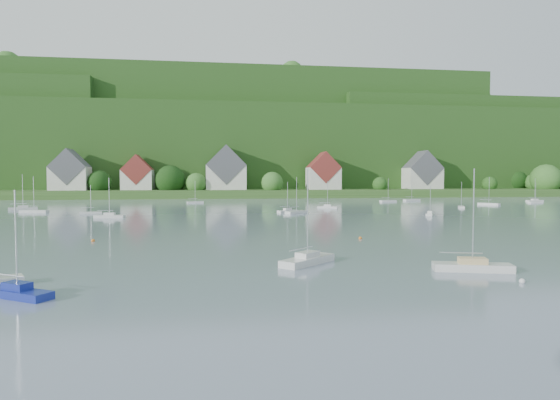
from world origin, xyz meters
TOP-DOWN VIEW (x-y plane):
  - far_shore_strip at (0.00, 200.00)m, footprint 600.00×60.00m
  - forested_ridge at (0.39, 268.57)m, footprint 620.00×181.22m
  - village_building_0 at (-55.00, 187.00)m, footprint 14.00×10.40m
  - village_building_1 at (-30.00, 189.00)m, footprint 12.00×9.36m
  - village_building_2 at (5.00, 188.00)m, footprint 16.00×11.44m
  - village_building_3 at (45.00, 186.00)m, footprint 13.00×10.40m
  - village_building_4 at (90.00, 190.00)m, footprint 15.00×10.40m
  - near_sailboat_1 at (-13.61, 24.26)m, footprint 5.31×4.11m
  - near_sailboat_2 at (21.49, 28.54)m, footprint 6.76×3.56m
  - near_sailboat_3 at (8.10, 33.76)m, footprint 5.97×5.89m
  - mooring_buoy_1 at (22.74, 23.61)m, footprint 0.45×0.45m
  - mooring_buoy_2 at (18.47, 50.67)m, footprint 0.42×0.42m
  - mooring_buoy_3 at (-15.41, 52.86)m, footprint 0.45×0.45m
  - far_sailboat_cluster at (6.96, 118.65)m, footprint 195.36×66.08m

SIDE VIEW (x-z plane):
  - mooring_buoy_1 at x=22.74m, z-range -0.22..0.22m
  - mooring_buoy_2 at x=18.47m, z-range -0.21..0.21m
  - mooring_buoy_3 at x=-15.41m, z-range -0.23..0.23m
  - far_sailboat_cluster at x=6.96m, z-range -3.98..4.73m
  - near_sailboat_1 at x=-13.61m, z-range -3.19..4.01m
  - near_sailboat_2 at x=21.49m, z-range -3.94..4.85m
  - near_sailboat_3 at x=8.10m, z-range -3.96..4.88m
  - far_shore_strip at x=0.00m, z-range 0.00..3.00m
  - village_building_1 at x=-30.00m, z-range 1.75..15.75m
  - village_building_3 at x=45.00m, z-range 1.68..17.18m
  - village_building_0 at x=-55.00m, z-range 1.51..17.51m
  - village_building_4 at x=90.00m, z-range 1.34..17.84m
  - village_building_2 at x=5.00m, z-range 1.27..19.27m
  - forested_ridge at x=0.39m, z-range -12.06..57.83m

